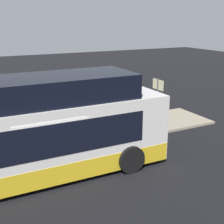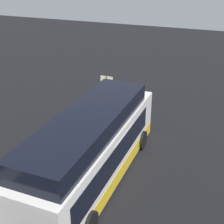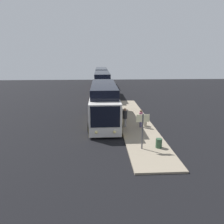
{
  "view_description": "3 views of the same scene",
  "coord_description": "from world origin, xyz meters",
  "px_view_note": "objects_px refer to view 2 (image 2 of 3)",
  "views": [
    {
      "loc": [
        -2.54,
        -10.38,
        5.62
      ],
      "look_at": [
        3.14,
        0.74,
        1.85
      ],
      "focal_mm": 50.0,
      "sensor_mm": 36.0,
      "label": 1
    },
    {
      "loc": [
        -11.71,
        -5.32,
        9.55
      ],
      "look_at": [
        3.14,
        0.74,
        1.85
      ],
      "focal_mm": 50.0,
      "sensor_mm": 36.0,
      "label": 2
    },
    {
      "loc": [
        20.7,
        -0.25,
        6.4
      ],
      "look_at": [
        3.14,
        0.74,
        1.85
      ],
      "focal_mm": 35.0,
      "sensor_mm": 36.0,
      "label": 3
    }
  ],
  "objects_px": {
    "passenger_boarding": "(83,130)",
    "trash_bin": "(90,103)",
    "bus_lead": "(93,151)",
    "passenger_waiting": "(62,125)",
    "sign_post": "(107,87)",
    "suitcase": "(54,135)"
  },
  "relations": [
    {
      "from": "passenger_waiting",
      "to": "suitcase",
      "type": "bearing_deg",
      "value": 100.12
    },
    {
      "from": "bus_lead",
      "to": "suitcase",
      "type": "distance_m",
      "value": 4.61
    },
    {
      "from": "trash_bin",
      "to": "bus_lead",
      "type": "bearing_deg",
      "value": -153.17
    },
    {
      "from": "sign_post",
      "to": "passenger_waiting",
      "type": "bearing_deg",
      "value": 170.51
    },
    {
      "from": "suitcase",
      "to": "trash_bin",
      "type": "bearing_deg",
      "value": -0.18
    },
    {
      "from": "trash_bin",
      "to": "sign_post",
      "type": "bearing_deg",
      "value": -83.89
    },
    {
      "from": "passenger_waiting",
      "to": "sign_post",
      "type": "relative_size",
      "value": 0.64
    },
    {
      "from": "trash_bin",
      "to": "passenger_waiting",
      "type": "bearing_deg",
      "value": -174.69
    },
    {
      "from": "bus_lead",
      "to": "sign_post",
      "type": "relative_size",
      "value": 4.21
    },
    {
      "from": "passenger_waiting",
      "to": "sign_post",
      "type": "distance_m",
      "value": 4.87
    },
    {
      "from": "passenger_waiting",
      "to": "suitcase",
      "type": "xyz_separation_m",
      "value": [
        -0.26,
        0.44,
        -0.57
      ]
    },
    {
      "from": "suitcase",
      "to": "passenger_waiting",
      "type": "bearing_deg",
      "value": -59.83
    },
    {
      "from": "passenger_waiting",
      "to": "trash_bin",
      "type": "distance_m",
      "value": 4.66
    },
    {
      "from": "sign_post",
      "to": "trash_bin",
      "type": "distance_m",
      "value": 1.81
    },
    {
      "from": "passenger_boarding",
      "to": "trash_bin",
      "type": "distance_m",
      "value": 5.12
    },
    {
      "from": "bus_lead",
      "to": "passenger_waiting",
      "type": "bearing_deg",
      "value": 50.45
    },
    {
      "from": "suitcase",
      "to": "trash_bin",
      "type": "relative_size",
      "value": 1.3
    },
    {
      "from": "bus_lead",
      "to": "passenger_waiting",
      "type": "relative_size",
      "value": 6.6
    },
    {
      "from": "bus_lead",
      "to": "trash_bin",
      "type": "bearing_deg",
      "value": 26.83
    },
    {
      "from": "bus_lead",
      "to": "passenger_boarding",
      "type": "height_order",
      "value": "bus_lead"
    },
    {
      "from": "passenger_boarding",
      "to": "bus_lead",
      "type": "bearing_deg",
      "value": 21.86
    },
    {
      "from": "passenger_boarding",
      "to": "sign_post",
      "type": "relative_size",
      "value": 0.69
    }
  ]
}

